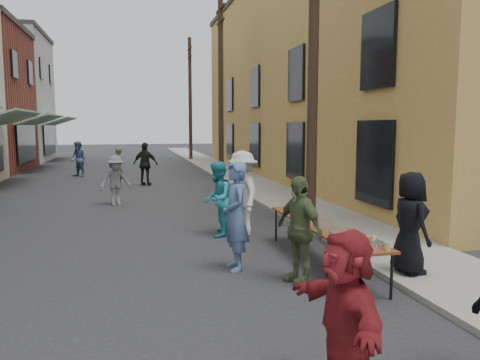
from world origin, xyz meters
name	(u,v)px	position (x,y,z in m)	size (l,w,h in m)	color
ground	(143,274)	(0.00, 0.00, 0.00)	(120.00, 120.00, 0.00)	#28282B
sidewalk	(235,175)	(5.00, 15.00, 0.05)	(2.20, 60.00, 0.10)	gray
building_ochre	(357,77)	(11.10, 14.00, 5.00)	(10.00, 28.00, 10.00)	#B1893F
utility_pole_near	(314,46)	(4.30, 3.00, 4.50)	(0.26, 0.26, 9.00)	#2D2116
utility_pole_mid	(221,86)	(4.30, 15.00, 4.50)	(0.26, 0.26, 9.00)	#2D2116
utility_pole_far	(190,100)	(4.30, 27.00, 4.50)	(0.26, 0.26, 9.00)	#2D2116
serving_table	(322,227)	(3.25, -0.19, 0.71)	(0.70, 4.00, 0.75)	#5F3316
catering_tray_sausage	(367,245)	(3.25, -1.84, 0.79)	(0.50, 0.33, 0.08)	maroon
catering_tray_foil_b	(347,235)	(3.25, -1.19, 0.79)	(0.50, 0.33, 0.08)	#B2B2B7
catering_tray_buns	(329,226)	(3.25, -0.49, 0.79)	(0.50, 0.33, 0.08)	tan
catering_tray_foil_d	(314,218)	(3.25, 0.21, 0.79)	(0.50, 0.33, 0.08)	#B2B2B7
catering_tray_buns_end	(301,212)	(3.25, 0.91, 0.79)	(0.50, 0.33, 0.08)	tan
condiment_jar_a	(363,251)	(3.03, -2.14, 0.79)	(0.07, 0.07, 0.08)	#A57F26
condiment_jar_b	(360,249)	(3.03, -2.04, 0.79)	(0.07, 0.07, 0.08)	#A57F26
condiment_jar_c	(356,247)	(3.03, -1.94, 0.79)	(0.07, 0.07, 0.08)	#A57F26
cup_stack	(388,247)	(3.45, -2.09, 0.81)	(0.08, 0.08, 0.12)	tan
guest_front_b	(235,216)	(1.62, -0.11, 0.97)	(0.71, 0.46, 1.93)	#506F9A
guest_front_c	(217,199)	(1.79, 2.48, 0.87)	(0.85, 0.66, 1.74)	teal
guest_front_d	(243,193)	(2.38, 2.47, 0.99)	(1.28, 0.74, 1.98)	silver
guest_front_e	(299,229)	(2.49, -1.00, 0.88)	(1.03, 0.43, 1.75)	#55643A
guest_queue_back	(345,318)	(1.69, -4.32, 0.82)	(1.53, 0.49, 1.65)	maroon
server	(410,223)	(4.35, -1.26, 0.95)	(0.83, 0.54, 1.70)	black
passerby_left	(116,181)	(-0.63, 7.44, 0.80)	(1.03, 0.59, 1.60)	slate
passerby_mid	(145,164)	(0.47, 12.31, 0.93)	(1.09, 0.45, 1.85)	black
passerby_right	(118,167)	(-0.67, 12.36, 0.84)	(0.61, 0.40, 1.68)	#5C6C3E
passerby_far	(79,159)	(-2.69, 16.67, 0.89)	(0.87, 0.68, 1.79)	#476489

